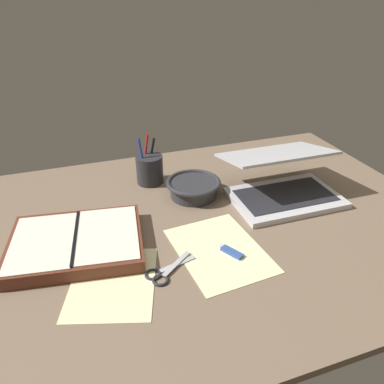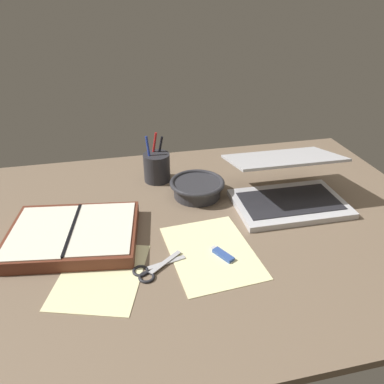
% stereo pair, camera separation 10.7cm
% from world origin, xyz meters
% --- Properties ---
extents(desk_top, '(1.40, 1.00, 0.02)m').
position_xyz_m(desk_top, '(0.00, 0.00, 0.01)').
color(desk_top, '#75604C').
rests_on(desk_top, ground).
extents(laptop, '(0.33, 0.30, 0.15)m').
position_xyz_m(laptop, '(0.28, 0.05, 0.07)').
color(laptop, silver).
rests_on(laptop, desk_top).
extents(bowl, '(0.17, 0.17, 0.05)m').
position_xyz_m(bowl, '(0.02, 0.15, 0.05)').
color(bowl, '#2D2D33').
rests_on(bowl, desk_top).
extents(pen_cup, '(0.09, 0.09, 0.16)m').
position_xyz_m(pen_cup, '(-0.09, 0.28, 0.07)').
color(pen_cup, '#28282D').
rests_on(pen_cup, desk_top).
extents(planner, '(0.36, 0.30, 0.04)m').
position_xyz_m(planner, '(-0.35, -0.01, 0.04)').
color(planner, brown).
rests_on(planner, desk_top).
extents(scissors, '(0.13, 0.10, 0.01)m').
position_xyz_m(scissors, '(-0.17, -0.17, 0.02)').
color(scissors, '#B7B7BC').
rests_on(scissors, desk_top).
extents(paper_sheet_front, '(0.23, 0.29, 0.00)m').
position_xyz_m(paper_sheet_front, '(-0.01, -0.13, 0.02)').
color(paper_sheet_front, '#F4EFB2').
rests_on(paper_sheet_front, desk_top).
extents(paper_sheet_beside_planner, '(0.25, 0.28, 0.00)m').
position_xyz_m(paper_sheet_beside_planner, '(-0.28, -0.16, 0.02)').
color(paper_sheet_beside_planner, '#F4EFB2').
rests_on(paper_sheet_beside_planner, desk_top).
extents(usb_drive, '(0.05, 0.07, 0.01)m').
position_xyz_m(usb_drive, '(0.01, -0.16, 0.02)').
color(usb_drive, '#33519E').
rests_on(usb_drive, desk_top).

